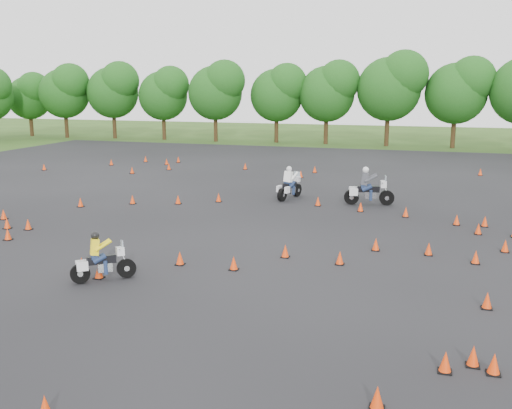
# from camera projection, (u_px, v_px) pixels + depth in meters

# --- Properties ---
(ground) EXTENTS (140.00, 140.00, 0.00)m
(ground) POSITION_uv_depth(u_px,v_px,m) (223.00, 260.00, 20.06)
(ground) COLOR #2D5119
(ground) RESTS_ON ground
(asphalt_pad) EXTENTS (62.00, 62.00, 0.00)m
(asphalt_pad) POSITION_uv_depth(u_px,v_px,m) (269.00, 222.00, 25.68)
(asphalt_pad) COLOR black
(asphalt_pad) RESTS_ON ground
(treeline) EXTENTS (86.85, 32.17, 9.77)m
(treeline) POSITION_uv_depth(u_px,v_px,m) (367.00, 103.00, 51.14)
(treeline) COLOR #1B4F16
(treeline) RESTS_ON ground
(traffic_cones) EXTENTS (36.81, 33.51, 0.45)m
(traffic_cones) POSITION_uv_depth(u_px,v_px,m) (269.00, 218.00, 25.32)
(traffic_cones) COLOR #FA3E0A
(traffic_cones) RESTS_ON asphalt_pad
(rider_grey) EXTENTS (2.64, 1.22, 1.96)m
(rider_grey) POSITION_uv_depth(u_px,v_px,m) (369.00, 186.00, 29.11)
(rider_grey) COLOR #42444A
(rider_grey) RESTS_ON ground
(rider_yellow) EXTENTS (1.97, 1.76, 1.57)m
(rider_yellow) POSITION_uv_depth(u_px,v_px,m) (103.00, 257.00, 17.79)
(rider_yellow) COLOR yellow
(rider_yellow) RESTS_ON ground
(rider_white) EXTENTS (1.33, 2.44, 1.80)m
(rider_white) POSITION_uv_depth(u_px,v_px,m) (290.00, 182.00, 30.65)
(rider_white) COLOR white
(rider_white) RESTS_ON ground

